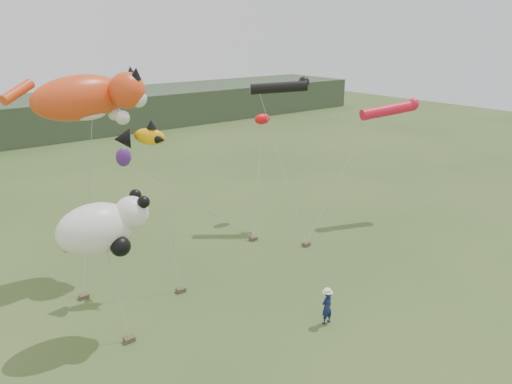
{
  "coord_description": "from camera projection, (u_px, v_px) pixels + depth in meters",
  "views": [
    {
      "loc": [
        -12.91,
        -12.92,
        11.22
      ],
      "look_at": [
        -0.4,
        3.0,
        4.59
      ],
      "focal_mm": 35.0,
      "sensor_mm": 36.0,
      "label": 1
    }
  ],
  "objects": [
    {
      "name": "ground",
      "position": [
        308.0,
        313.0,
        20.72
      ],
      "size": [
        120.0,
        120.0,
        0.0
      ],
      "primitive_type": "plane",
      "color": "#385123",
      "rests_on": "ground"
    },
    {
      "name": "festival_attendant",
      "position": [
        327.0,
        307.0,
        19.79
      ],
      "size": [
        0.53,
        0.35,
        1.42
      ],
      "primitive_type": "imported",
      "rotation": [
        0.0,
        0.0,
        3.11
      ],
      "color": "#141D4B",
      "rests_on": "ground"
    },
    {
      "name": "sandbag_anchors",
      "position": [
        201.0,
        276.0,
        23.56
      ],
      "size": [
        11.91,
        4.92,
        0.2
      ],
      "color": "brown",
      "rests_on": "ground"
    },
    {
      "name": "cat_kite",
      "position": [
        91.0,
        97.0,
        22.24
      ],
      "size": [
        5.9,
        3.15,
        2.51
      ],
      "color": "#E54317",
      "rests_on": "ground"
    },
    {
      "name": "fish_kite",
      "position": [
        140.0,
        137.0,
        21.03
      ],
      "size": [
        2.36,
        1.53,
        1.17
      ],
      "color": "#FEAF07",
      "rests_on": "ground"
    },
    {
      "name": "tube_kites",
      "position": [
        348.0,
        100.0,
        29.21
      ],
      "size": [
        9.24,
        5.45,
        2.55
      ],
      "color": "black",
      "rests_on": "ground"
    },
    {
      "name": "panda_kite",
      "position": [
        102.0,
        227.0,
        18.1
      ],
      "size": [
        3.36,
        2.17,
        2.09
      ],
      "color": "white",
      "rests_on": "ground"
    },
    {
      "name": "misc_kites",
      "position": [
        178.0,
        142.0,
        29.53
      ],
      "size": [
        8.31,
        4.56,
        2.88
      ],
      "color": "#FA0F15",
      "rests_on": "ground"
    }
  ]
}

